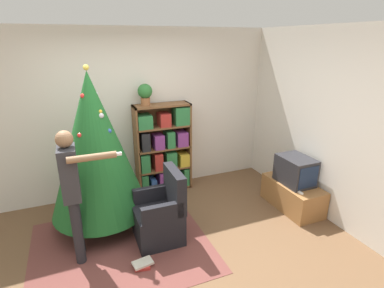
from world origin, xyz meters
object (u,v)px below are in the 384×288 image
(standing_person, at_px, (72,187))
(potted_plant, at_px, (145,93))
(armchair, at_px, (161,216))
(bookshelf, at_px, (164,150))
(christmas_tree, at_px, (95,146))
(television, at_px, (296,170))

(standing_person, bearing_deg, potted_plant, 138.48)
(standing_person, bearing_deg, armchair, 89.75)
(bookshelf, height_order, christmas_tree, christmas_tree)
(television, xyz_separation_m, standing_person, (-3.01, 0.05, 0.30))
(bookshelf, bearing_deg, christmas_tree, -149.15)
(bookshelf, xyz_separation_m, potted_plant, (-0.26, 0.01, 0.94))
(television, relative_size, potted_plant, 1.62)
(bookshelf, relative_size, standing_person, 0.95)
(bookshelf, relative_size, television, 2.74)
(christmas_tree, xyz_separation_m, standing_person, (-0.31, -0.59, -0.23))
(bookshelf, bearing_deg, standing_person, -138.44)
(television, relative_size, armchair, 0.58)
(television, distance_m, armchair, 2.06)
(potted_plant, bearing_deg, christmas_tree, -141.55)
(potted_plant, bearing_deg, armchair, -98.17)
(television, bearing_deg, potted_plant, 144.85)
(potted_plant, bearing_deg, standing_person, -132.42)
(christmas_tree, bearing_deg, armchair, -43.13)
(standing_person, bearing_deg, christmas_tree, 153.13)
(armchair, relative_size, standing_person, 0.60)
(potted_plant, bearing_deg, bookshelf, -2.60)
(christmas_tree, height_order, armchair, christmas_tree)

